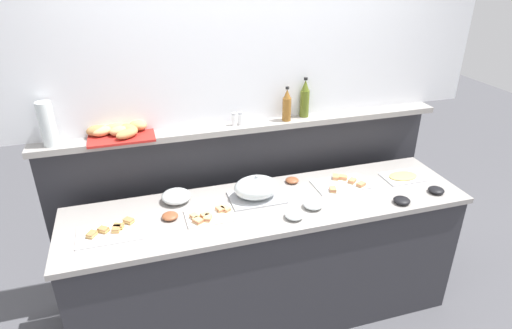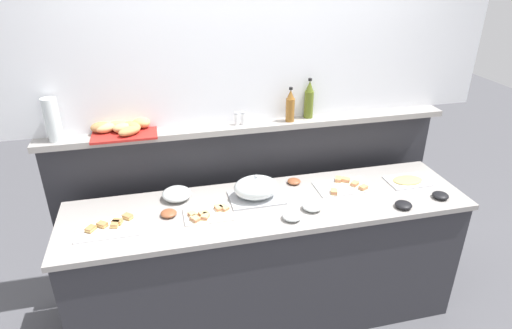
# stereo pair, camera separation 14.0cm
# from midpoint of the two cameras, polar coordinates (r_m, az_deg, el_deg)

# --- Properties ---
(ground_plane) EXTENTS (12.00, 12.00, 0.00)m
(ground_plane) POSITION_cam_midpoint_polar(r_m,az_deg,el_deg) (3.73, 0.19, -12.65)
(ground_plane) COLOR #4C4C51
(buffet_counter) EXTENTS (2.54, 0.65, 0.92)m
(buffet_counter) POSITION_cam_midpoint_polar(r_m,az_deg,el_deg) (2.99, 3.00, -12.77)
(buffet_counter) COLOR #2D2D33
(buffet_counter) RESTS_ON ground_plane
(back_ledge_unit) EXTENTS (2.78, 0.22, 1.30)m
(back_ledge_unit) POSITION_cam_midpoint_polar(r_m,az_deg,el_deg) (3.26, 0.62, -4.33)
(back_ledge_unit) COLOR #2D2D33
(back_ledge_unit) RESTS_ON ground_plane
(upper_wall_panel) EXTENTS (3.38, 0.08, 1.30)m
(upper_wall_panel) POSITION_cam_midpoint_polar(r_m,az_deg,el_deg) (2.85, 0.63, 18.41)
(upper_wall_panel) COLOR white
(upper_wall_panel) RESTS_ON back_ledge_unit
(sandwich_platter_front) EXTENTS (0.29, 0.20, 0.04)m
(sandwich_platter_front) POSITION_cam_midpoint_polar(r_m,az_deg,el_deg) (2.61, -4.88, -6.51)
(sandwich_platter_front) COLOR white
(sandwich_platter_front) RESTS_ON buffet_counter
(sandwich_platter_rear) EXTENTS (0.36, 0.22, 0.04)m
(sandwich_platter_rear) POSITION_cam_midpoint_polar(r_m,az_deg,el_deg) (2.97, 12.86, -2.81)
(sandwich_platter_rear) COLOR white
(sandwich_platter_rear) RESTS_ON buffet_counter
(sandwich_platter_side) EXTENTS (0.36, 0.22, 0.04)m
(sandwich_platter_side) POSITION_cam_midpoint_polar(r_m,az_deg,el_deg) (2.60, -17.32, -7.89)
(sandwich_platter_side) COLOR white
(sandwich_platter_side) RESTS_ON buffet_counter
(cold_cuts_platter) EXTENTS (0.28, 0.20, 0.02)m
(cold_cuts_platter) POSITION_cam_midpoint_polar(r_m,az_deg,el_deg) (3.16, 20.58, -2.03)
(cold_cuts_platter) COLOR silver
(cold_cuts_platter) RESTS_ON buffet_counter
(serving_cloche) EXTENTS (0.34, 0.24, 0.17)m
(serving_cloche) POSITION_cam_midpoint_polar(r_m,az_deg,el_deg) (2.74, 1.49, -3.19)
(serving_cloche) COLOR #B7BABF
(serving_cloche) RESTS_ON buffet_counter
(glass_bowl_large) EXTENTS (0.18, 0.18, 0.07)m
(glass_bowl_large) POSITION_cam_midpoint_polar(r_m,az_deg,el_deg) (2.78, -9.00, -3.92)
(glass_bowl_large) COLOR silver
(glass_bowl_large) RESTS_ON buffet_counter
(glass_bowl_medium) EXTENTS (0.12, 0.12, 0.05)m
(glass_bowl_medium) POSITION_cam_midpoint_polar(r_m,az_deg,el_deg) (2.68, 8.92, -5.49)
(glass_bowl_medium) COLOR silver
(glass_bowl_medium) RESTS_ON buffet_counter
(glass_bowl_small) EXTENTS (0.12, 0.12, 0.05)m
(glass_bowl_small) POSITION_cam_midpoint_polar(r_m,az_deg,el_deg) (2.57, 6.35, -6.82)
(glass_bowl_small) COLOR silver
(glass_bowl_small) RESTS_ON buffet_counter
(condiment_bowl_dark) EXTENTS (0.10, 0.10, 0.03)m
(condiment_bowl_dark) POSITION_cam_midpoint_polar(r_m,az_deg,el_deg) (2.63, -9.96, -6.38)
(condiment_bowl_dark) COLOR brown
(condiment_bowl_dark) RESTS_ON buffet_counter
(condiment_bowl_cream) EXTENTS (0.09, 0.09, 0.03)m
(condiment_bowl_cream) POSITION_cam_midpoint_polar(r_m,az_deg,el_deg) (2.96, 6.38, -2.23)
(condiment_bowl_cream) COLOR brown
(condiment_bowl_cream) RESTS_ON buffet_counter
(condiment_bowl_teal) EXTENTS (0.10, 0.10, 0.04)m
(condiment_bowl_teal) POSITION_cam_midpoint_polar(r_m,az_deg,el_deg) (3.04, 24.38, -3.76)
(condiment_bowl_teal) COLOR black
(condiment_bowl_teal) RESTS_ON buffet_counter
(condiment_bowl_red) EXTENTS (0.10, 0.10, 0.04)m
(condiment_bowl_red) POSITION_cam_midpoint_polar(r_m,az_deg,el_deg) (2.84, 20.23, -5.04)
(condiment_bowl_red) COLOR black
(condiment_bowl_red) RESTS_ON buffet_counter
(olive_oil_bottle) EXTENTS (0.06, 0.06, 0.28)m
(olive_oil_bottle) POSITION_cam_midpoint_polar(r_m,az_deg,el_deg) (3.02, 8.33, 8.38)
(olive_oil_bottle) COLOR #56661E
(olive_oil_bottle) RESTS_ON back_ledge_unit
(vinegar_bottle_amber) EXTENTS (0.06, 0.06, 0.24)m
(vinegar_bottle_amber) POSITION_cam_midpoint_polar(r_m,az_deg,el_deg) (2.94, 5.91, 7.63)
(vinegar_bottle_amber) COLOR #8E5B23
(vinegar_bottle_amber) RESTS_ON back_ledge_unit
(salt_shaker) EXTENTS (0.03, 0.03, 0.09)m
(salt_shaker) POSITION_cam_midpoint_polar(r_m,az_deg,el_deg) (2.88, -1.15, 6.04)
(salt_shaker) COLOR white
(salt_shaker) RESTS_ON back_ledge_unit
(pepper_shaker) EXTENTS (0.03, 0.03, 0.09)m
(pepper_shaker) POSITION_cam_midpoint_polar(r_m,az_deg,el_deg) (2.89, -0.30, 6.12)
(pepper_shaker) COLOR white
(pepper_shaker) RESTS_ON back_ledge_unit
(bread_basket) EXTENTS (0.41, 0.28, 0.08)m
(bread_basket) POSITION_cam_midpoint_polar(r_m,az_deg,el_deg) (2.85, -16.03, 4.64)
(bread_basket) COLOR #B2231E
(bread_basket) RESTS_ON back_ledge_unit
(water_carafe) EXTENTS (0.09, 0.09, 0.27)m
(water_carafe) POSITION_cam_midpoint_polar(r_m,az_deg,el_deg) (2.84, -24.00, 5.40)
(water_carafe) COLOR silver
(water_carafe) RESTS_ON back_ledge_unit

